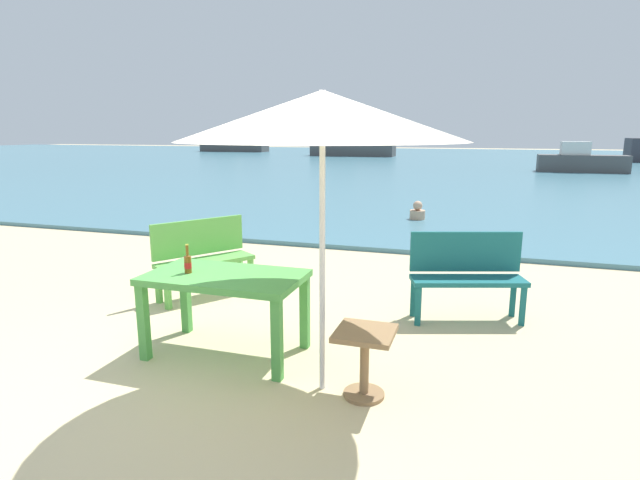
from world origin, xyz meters
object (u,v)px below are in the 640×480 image
at_px(boat_cargo_ship, 581,161).
at_px(bench_green_left, 203,253).
at_px(bench_teal_center, 467,271).
at_px(picnic_table_green, 225,286).
at_px(side_table_wood, 365,354).
at_px(patio_umbrella, 322,116).
at_px(boat_fishing_trawler, 233,142).
at_px(beer_bottle_amber, 188,263).
at_px(swimmer_person, 417,212).
at_px(boat_sailboat, 352,145).

bearing_deg(boat_cargo_ship, bench_green_left, -109.41).
height_order(bench_teal_center, bench_green_left, same).
relative_size(picnic_table_green, side_table_wood, 2.59).
height_order(patio_umbrella, boat_fishing_trawler, boat_fishing_trawler).
bearing_deg(beer_bottle_amber, boat_cargo_ship, 73.42).
distance_m(picnic_table_green, side_table_wood, 1.46).
distance_m(swimmer_person, boat_fishing_trawler, 39.27).
distance_m(bench_teal_center, boat_sailboat, 35.05).
bearing_deg(patio_umbrella, bench_green_left, 139.70).
height_order(patio_umbrella, side_table_wood, patio_umbrella).
bearing_deg(bench_teal_center, beer_bottle_amber, -145.14).
bearing_deg(bench_green_left, swimmer_person, 72.54).
relative_size(patio_umbrella, swimmer_person, 5.61).
bearing_deg(boat_fishing_trawler, swimmer_person, -56.90).
distance_m(swimmer_person, boat_sailboat, 29.11).
bearing_deg(boat_sailboat, bench_teal_center, -73.74).
relative_size(bench_teal_center, bench_green_left, 1.05).
relative_size(picnic_table_green, bench_teal_center, 1.12).
distance_m(swimmer_person, boat_cargo_ship, 16.73).
height_order(beer_bottle_amber, boat_sailboat, boat_sailboat).
relative_size(bench_teal_center, boat_sailboat, 0.19).
bearing_deg(side_table_wood, bench_green_left, 143.62).
distance_m(picnic_table_green, bench_teal_center, 2.60).
xyz_separation_m(side_table_wood, boat_sailboat, (-9.14, 35.62, 0.58)).
height_order(side_table_wood, swimmer_person, side_table_wood).
distance_m(patio_umbrella, boat_cargo_ship, 24.19).
bearing_deg(side_table_wood, beer_bottle_amber, 169.52).
bearing_deg(swimmer_person, bench_green_left, -107.46).
bearing_deg(boat_fishing_trawler, bench_teal_center, -59.64).
height_order(side_table_wood, boat_cargo_ship, boat_cargo_ship).
relative_size(side_table_wood, boat_fishing_trawler, 0.08).
bearing_deg(picnic_table_green, boat_fishing_trawler, 117.10).
relative_size(beer_bottle_amber, patio_umbrella, 0.12).
distance_m(bench_green_left, boat_cargo_ship, 23.02).
relative_size(boat_fishing_trawler, boat_cargo_ship, 1.63).
xyz_separation_m(patio_umbrella, bench_teal_center, (1.02, 1.96, -1.58)).
bearing_deg(beer_bottle_amber, bench_green_left, 116.51).
bearing_deg(swimmer_person, beer_bottle_amber, -98.68).
xyz_separation_m(picnic_table_green, boat_sailboat, (-7.76, 35.24, 0.28)).
relative_size(side_table_wood, swimmer_person, 1.32).
distance_m(boat_fishing_trawler, boat_cargo_ship, 32.18).
distance_m(beer_bottle_amber, swimmer_person, 7.61).
bearing_deg(swimmer_person, patio_umbrella, -88.40).
bearing_deg(boat_fishing_trawler, beer_bottle_amber, -63.31).
height_order(patio_umbrella, bench_green_left, patio_umbrella).
relative_size(bench_teal_center, boat_fishing_trawler, 0.19).
bearing_deg(bench_green_left, bench_teal_center, 3.09).
bearing_deg(boat_cargo_ship, bench_teal_center, -101.86).
height_order(bench_teal_center, swimmer_person, bench_teal_center).
xyz_separation_m(side_table_wood, boat_cargo_ship, (5.20, 23.52, 0.24)).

